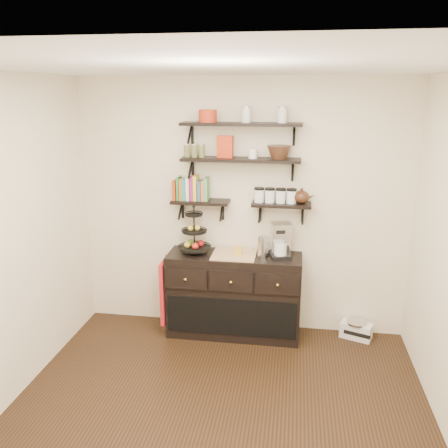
% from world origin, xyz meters
% --- Properties ---
extents(floor, '(3.50, 3.50, 0.00)m').
position_xyz_m(floor, '(0.00, 0.00, 0.00)').
color(floor, black).
rests_on(floor, ground).
extents(ceiling, '(3.50, 3.50, 0.02)m').
position_xyz_m(ceiling, '(0.00, 0.00, 2.70)').
color(ceiling, white).
rests_on(ceiling, back_wall).
extents(back_wall, '(3.50, 0.02, 2.70)m').
position_xyz_m(back_wall, '(0.00, 1.75, 1.35)').
color(back_wall, '#F1E9CC').
rests_on(back_wall, ground).
extents(shelf_top, '(1.20, 0.27, 0.23)m').
position_xyz_m(shelf_top, '(0.00, 1.62, 2.23)').
color(shelf_top, black).
rests_on(shelf_top, back_wall).
extents(shelf_mid, '(1.20, 0.27, 0.23)m').
position_xyz_m(shelf_mid, '(0.00, 1.62, 1.88)').
color(shelf_mid, black).
rests_on(shelf_mid, back_wall).
extents(shelf_low_left, '(0.60, 0.25, 0.23)m').
position_xyz_m(shelf_low_left, '(-0.42, 1.63, 1.43)').
color(shelf_low_left, black).
rests_on(shelf_low_left, back_wall).
extents(shelf_low_right, '(0.60, 0.25, 0.23)m').
position_xyz_m(shelf_low_right, '(0.42, 1.63, 1.43)').
color(shelf_low_right, black).
rests_on(shelf_low_right, back_wall).
extents(cookbooks, '(0.36, 0.15, 0.26)m').
position_xyz_m(cookbooks, '(-0.51, 1.63, 1.56)').
color(cookbooks, '#A43310').
rests_on(cookbooks, shelf_low_left).
extents(glass_canisters, '(0.43, 0.10, 0.13)m').
position_xyz_m(glass_canisters, '(0.36, 1.63, 1.51)').
color(glass_canisters, silver).
rests_on(glass_canisters, shelf_low_right).
extents(sideboard, '(1.40, 0.50, 0.92)m').
position_xyz_m(sideboard, '(-0.05, 1.51, 0.45)').
color(sideboard, black).
rests_on(sideboard, floor).
extents(fruit_stand, '(0.34, 0.34, 0.50)m').
position_xyz_m(fruit_stand, '(-0.47, 1.52, 1.07)').
color(fruit_stand, black).
rests_on(fruit_stand, sideboard).
extents(candle, '(0.08, 0.08, 0.08)m').
position_xyz_m(candle, '(-0.01, 1.51, 0.96)').
color(candle, '#BC8F2B').
rests_on(candle, sideboard).
extents(coffee_maker, '(0.24, 0.24, 0.37)m').
position_xyz_m(coffee_maker, '(0.43, 1.54, 1.08)').
color(coffee_maker, black).
rests_on(coffee_maker, sideboard).
extents(thermal_carafe, '(0.11, 0.11, 0.22)m').
position_xyz_m(thermal_carafe, '(0.25, 1.49, 1.01)').
color(thermal_carafe, silver).
rests_on(thermal_carafe, sideboard).
extents(apron, '(0.04, 0.29, 0.68)m').
position_xyz_m(apron, '(-0.78, 1.41, 0.49)').
color(apron, maroon).
rests_on(apron, sideboard).
extents(radio, '(0.36, 0.28, 0.19)m').
position_xyz_m(radio, '(1.26, 1.61, 0.09)').
color(radio, silver).
rests_on(radio, floor).
extents(recipe_box, '(0.17, 0.08, 0.22)m').
position_xyz_m(recipe_box, '(-0.16, 1.61, 2.01)').
color(recipe_box, '#B72F14').
rests_on(recipe_box, shelf_mid).
extents(walnut_bowl, '(0.24, 0.24, 0.13)m').
position_xyz_m(walnut_bowl, '(0.38, 1.61, 1.96)').
color(walnut_bowl, black).
rests_on(walnut_bowl, shelf_mid).
extents(ramekins, '(0.09, 0.09, 0.10)m').
position_xyz_m(ramekins, '(0.12, 1.61, 1.95)').
color(ramekins, white).
rests_on(ramekins, shelf_mid).
extents(teapot, '(0.23, 0.19, 0.16)m').
position_xyz_m(teapot, '(0.62, 1.63, 1.53)').
color(teapot, '#391E11').
rests_on(teapot, shelf_low_right).
extents(red_pot, '(0.18, 0.18, 0.12)m').
position_xyz_m(red_pot, '(-0.33, 1.61, 2.31)').
color(red_pot, '#B72F14').
rests_on(red_pot, shelf_top).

